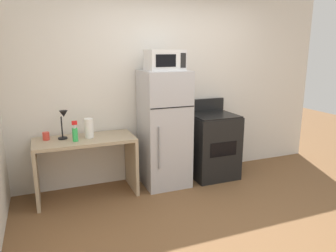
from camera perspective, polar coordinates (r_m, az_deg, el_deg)
name	(u,v)px	position (r m, az deg, el deg)	size (l,w,h in m)	color
ground_plane	(228,229)	(3.55, 10.57, -17.52)	(12.00, 12.00, 0.00)	brown
wall_back_white	(167,86)	(4.59, -0.11, 7.08)	(5.00, 0.10, 2.60)	silver
desk	(86,156)	(4.13, -14.46, -5.13)	(1.21, 0.56, 0.75)	tan
desk_lamp	(63,120)	(4.05, -18.14, 1.06)	(0.14, 0.12, 0.35)	black
spray_bottle	(75,133)	(3.94, -16.21, -1.24)	(0.06, 0.06, 0.25)	green
coffee_mug	(46,136)	(4.12, -20.88, -1.70)	(0.08, 0.08, 0.10)	#D83F33
paper_towel_roll	(89,128)	(4.06, -13.89, -0.38)	(0.11, 0.11, 0.24)	white
refrigerator	(164,129)	(4.29, -0.66, -0.53)	(0.59, 0.61, 1.55)	#B7B7BC
microwave	(165,60)	(4.14, -0.59, 11.64)	(0.46, 0.35, 0.26)	silver
oven_range	(212,145)	(4.67, 7.89, -3.38)	(0.63, 0.61, 1.10)	black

